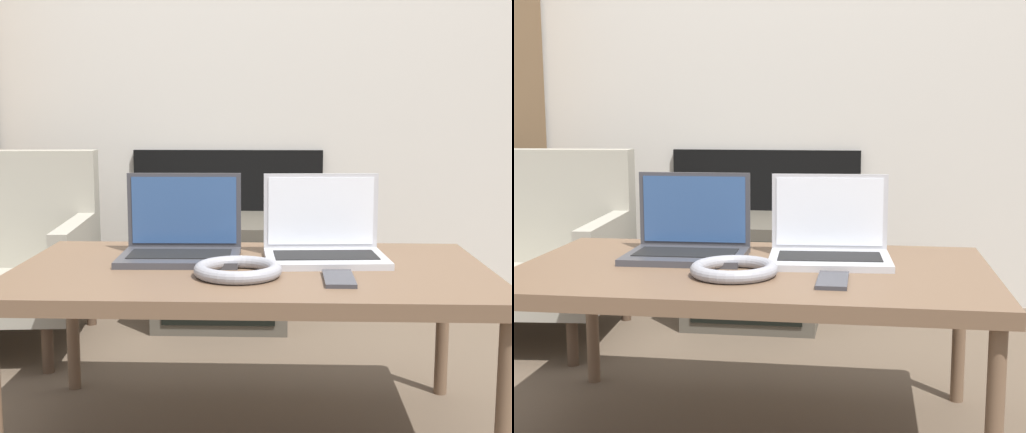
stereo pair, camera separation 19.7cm
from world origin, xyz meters
The scene contains 7 objects.
table centered at (0.00, 0.35, 0.39)m, with size 1.12×0.64×0.42m.
laptop_left centered at (-0.18, 0.46, 0.47)m, with size 0.30×0.22×0.21m.
laptop_right centered at (0.18, 0.46, 0.47)m, with size 0.31×0.23×0.21m.
headphones centered at (-0.03, 0.26, 0.44)m, with size 0.20×0.20×0.03m.
phone centered at (0.20, 0.22, 0.43)m, with size 0.07×0.15×0.01m.
tv centered at (-0.15, 1.36, 0.19)m, with size 0.49×0.49×0.38m.
armchair centered at (-0.89, 1.10, 0.31)m, with size 0.64×0.64×0.65m.
Camera 1 is at (0.07, -1.30, 0.79)m, focal length 50.00 mm.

